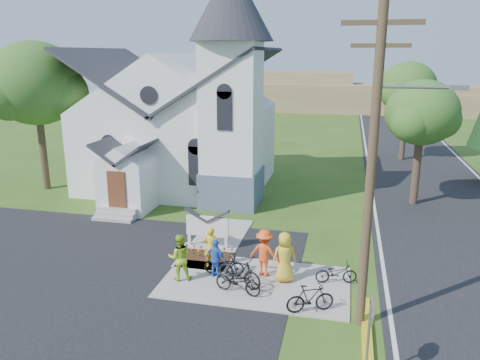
% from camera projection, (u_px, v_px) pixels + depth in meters
% --- Properties ---
extents(ground, '(120.00, 120.00, 0.00)m').
position_uv_depth(ground, '(214.00, 284.00, 17.55)').
color(ground, '#315317').
rests_on(ground, ground).
extents(parking_lot, '(20.00, 16.00, 0.02)m').
position_uv_depth(parking_lot, '(16.00, 289.00, 17.19)').
color(parking_lot, black).
rests_on(parking_lot, ground).
extents(road, '(8.00, 90.00, 0.02)m').
position_uv_depth(road, '(432.00, 191.00, 29.48)').
color(road, black).
rests_on(road, ground).
extents(sidewalk, '(7.00, 4.00, 0.05)m').
position_uv_depth(sidewalk, '(255.00, 282.00, 17.69)').
color(sidewalk, gray).
rests_on(sidewalk, ground).
extents(church, '(12.35, 12.00, 13.00)m').
position_uv_depth(church, '(184.00, 105.00, 29.10)').
color(church, white).
rests_on(church, ground).
extents(church_sign, '(2.20, 0.40, 1.70)m').
position_uv_depth(church_sign, '(207.00, 227.00, 20.55)').
color(church_sign, gray).
rests_on(church_sign, ground).
extents(flower_bed, '(2.60, 1.10, 0.07)m').
position_uv_depth(flower_bed, '(202.00, 256.00, 19.97)').
color(flower_bed, '#391A0F').
rests_on(flower_bed, ground).
extents(utility_pole, '(3.45, 0.28, 10.00)m').
position_uv_depth(utility_pole, '(374.00, 160.00, 13.56)').
color(utility_pole, '#443422').
rests_on(utility_pole, ground).
extents(stop_sign, '(0.11, 0.76, 2.48)m').
position_uv_depth(stop_sign, '(371.00, 321.00, 11.96)').
color(stop_sign, gray).
rests_on(stop_sign, ground).
extents(tree_lot_corner, '(5.60, 5.60, 9.15)m').
position_uv_depth(tree_lot_corner, '(36.00, 84.00, 28.26)').
color(tree_lot_corner, '#3A2D1F').
rests_on(tree_lot_corner, ground).
extents(tree_road_near, '(4.00, 4.00, 7.05)m').
position_uv_depth(tree_road_near, '(422.00, 113.00, 25.62)').
color(tree_road_near, '#3A2D1F').
rests_on(tree_road_near, ground).
extents(tree_road_mid, '(4.40, 4.40, 7.80)m').
position_uv_depth(tree_road_mid, '(408.00, 88.00, 36.64)').
color(tree_road_mid, '#3A2D1F').
rests_on(tree_road_mid, ground).
extents(distant_hills, '(61.00, 10.00, 5.60)m').
position_uv_depth(distant_hills, '(341.00, 96.00, 69.21)').
color(distant_hills, '#886B4C').
rests_on(distant_hills, ground).
extents(cyclist_0, '(0.64, 0.43, 1.72)m').
position_uv_depth(cyclist_0, '(211.00, 247.00, 18.65)').
color(cyclist_0, yellow).
rests_on(cyclist_0, sidewalk).
extents(bike_0, '(1.62, 0.67, 0.83)m').
position_uv_depth(bike_0, '(224.00, 264.00, 18.16)').
color(bike_0, black).
rests_on(bike_0, sidewalk).
extents(cyclist_1, '(1.07, 0.95, 1.82)m').
position_uv_depth(cyclist_1, '(180.00, 257.00, 17.63)').
color(cyclist_1, '#9ACF26').
rests_on(cyclist_1, sidewalk).
extents(bike_1, '(1.96, 1.21, 1.14)m').
position_uv_depth(bike_1, '(239.00, 271.00, 17.23)').
color(bike_1, black).
rests_on(bike_1, sidewalk).
extents(cyclist_2, '(0.97, 0.65, 1.53)m').
position_uv_depth(cyclist_2, '(216.00, 259.00, 17.84)').
color(cyclist_2, blue).
rests_on(cyclist_2, sidewalk).
extents(bike_2, '(1.85, 0.98, 0.93)m').
position_uv_depth(bike_2, '(238.00, 281.00, 16.72)').
color(bike_2, black).
rests_on(bike_2, sidewalk).
extents(cyclist_3, '(1.32, 0.92, 1.87)m').
position_uv_depth(cyclist_3, '(264.00, 253.00, 17.96)').
color(cyclist_3, '#F8531B').
rests_on(cyclist_3, sidewalk).
extents(bike_3, '(1.70, 1.09, 0.99)m').
position_uv_depth(bike_3, '(310.00, 298.00, 15.49)').
color(bike_3, black).
rests_on(bike_3, sidewalk).
extents(cyclist_4, '(1.12, 0.95, 1.95)m').
position_uv_depth(cyclist_4, '(285.00, 257.00, 17.48)').
color(cyclist_4, gold).
rests_on(cyclist_4, sidewalk).
extents(bike_4, '(1.63, 0.86, 0.82)m').
position_uv_depth(bike_4, '(336.00, 273.00, 17.47)').
color(bike_4, black).
rests_on(bike_4, sidewalk).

